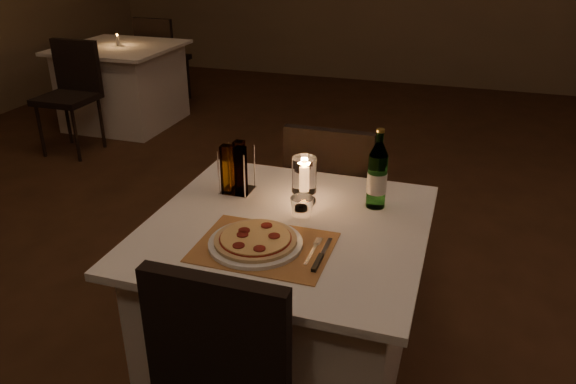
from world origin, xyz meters
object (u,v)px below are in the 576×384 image
(main_table, at_px, (286,306))
(chair_far, at_px, (332,192))
(tumbler, at_px, (302,208))
(pizza, at_px, (255,239))
(neighbor_table_left, at_px, (124,85))
(plate, at_px, (256,243))
(water_bottle, at_px, (377,176))
(hurricane_candle, at_px, (304,176))

(main_table, relative_size, chair_far, 1.11)
(main_table, distance_m, tumbler, 0.41)
(chair_far, xyz_separation_m, pizza, (-0.05, -0.89, 0.22))
(neighbor_table_left, bearing_deg, plate, -49.96)
(plate, xyz_separation_m, pizza, (-0.00, -0.00, 0.02))
(chair_far, height_order, water_bottle, water_bottle)
(water_bottle, bearing_deg, chair_far, 120.89)
(plate, distance_m, water_bottle, 0.55)
(plate, xyz_separation_m, neighbor_table_left, (-2.47, 2.94, -0.38))
(water_bottle, bearing_deg, pizza, -128.02)
(tumbler, height_order, hurricane_candle, hurricane_candle)
(tumbler, xyz_separation_m, water_bottle, (0.24, 0.19, 0.08))
(hurricane_candle, bearing_deg, water_bottle, 9.73)
(neighbor_table_left, bearing_deg, water_bottle, -41.93)
(pizza, height_order, neighbor_table_left, pizza)
(pizza, relative_size, tumbler, 3.27)
(plate, xyz_separation_m, water_bottle, (0.33, 0.42, 0.12))
(chair_far, height_order, neighbor_table_left, chair_far)
(pizza, bearing_deg, plate, 53.74)
(pizza, bearing_deg, hurricane_candle, 81.22)
(water_bottle, bearing_deg, plate, -128.02)
(main_table, xyz_separation_m, plate, (-0.05, -0.18, 0.38))
(plate, bearing_deg, tumbler, 68.92)
(chair_far, xyz_separation_m, plate, (-0.05, -0.89, 0.20))
(plate, height_order, hurricane_candle, hurricane_candle)
(tumbler, distance_m, neighbor_table_left, 3.75)
(main_table, relative_size, water_bottle, 3.19)
(chair_far, distance_m, pizza, 0.92)
(main_table, bearing_deg, chair_far, 90.00)
(neighbor_table_left, bearing_deg, hurricane_candle, -45.39)
(tumbler, bearing_deg, pizza, -111.08)
(main_table, relative_size, hurricane_candle, 5.41)
(tumbler, relative_size, water_bottle, 0.27)
(chair_far, bearing_deg, pizza, -93.20)
(tumbler, xyz_separation_m, neighbor_table_left, (-2.56, 2.70, -0.41))
(pizza, distance_m, neighbor_table_left, 3.86)
(chair_far, distance_m, hurricane_candle, 0.60)
(plate, distance_m, pizza, 0.02)
(main_table, relative_size, pizza, 3.57)
(main_table, bearing_deg, water_bottle, 40.91)
(plate, relative_size, hurricane_candle, 1.73)
(main_table, height_order, hurricane_candle, hurricane_candle)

